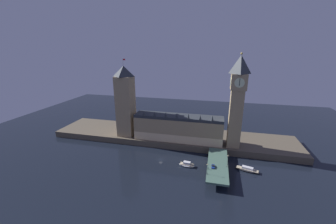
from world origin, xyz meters
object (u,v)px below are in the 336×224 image
object	(u,v)px
boat_downstream	(247,170)
clock_tower	(237,100)
pedestrian_far_rail	(210,151)
boat_upstream	(187,165)
street_lamp_near	(207,168)
pedestrian_near_rail	(208,168)
pedestrian_mid_walk	(227,166)
street_lamp_mid	(228,159)
victoria_tower	(125,102)
car_northbound_trail	(213,166)

from	to	relation	value
boat_downstream	clock_tower	bearing A→B (deg)	108.12
pedestrian_far_rail	boat_upstream	world-z (taller)	pedestrian_far_rail
street_lamp_near	pedestrian_far_rail	bearing A→B (deg)	89.25
clock_tower	pedestrian_near_rail	world-z (taller)	clock_tower
pedestrian_mid_walk	clock_tower	bearing A→B (deg)	81.05
street_lamp_mid	boat_upstream	size ratio (longest dim) A/B	0.60
clock_tower	boat_upstream	size ratio (longest dim) A/B	6.28
pedestrian_near_rail	street_lamp_near	bearing A→B (deg)	-94.03
victoria_tower	boat_upstream	distance (m)	77.57
street_lamp_near	street_lamp_mid	bearing A→B (deg)	48.87
victoria_tower	boat_downstream	distance (m)	112.28
car_northbound_trail	pedestrian_near_rail	size ratio (longest dim) A/B	2.61
street_lamp_near	boat_upstream	xyz separation A→B (m)	(-14.98, 15.40, -9.03)
car_northbound_trail	boat_upstream	size ratio (longest dim) A/B	0.40
pedestrian_near_rail	victoria_tower	bearing A→B (deg)	150.83
car_northbound_trail	pedestrian_far_rail	xyz separation A→B (m)	(-3.01, 21.33, 0.24)
car_northbound_trail	street_lamp_mid	world-z (taller)	street_lamp_mid
car_northbound_trail	pedestrian_mid_walk	distance (m)	9.33
street_lamp_near	street_lamp_mid	world-z (taller)	street_lamp_near
victoria_tower	boat_downstream	size ratio (longest dim) A/B	4.05
victoria_tower	car_northbound_trail	size ratio (longest dim) A/B	14.47
clock_tower	pedestrian_far_rail	size ratio (longest dim) A/B	43.77
clock_tower	pedestrian_mid_walk	xyz separation A→B (m)	(-5.47, -34.75, -37.62)
boat_downstream	victoria_tower	bearing A→B (deg)	164.17
pedestrian_far_rail	car_northbound_trail	bearing A→B (deg)	-81.96
pedestrian_far_rail	boat_upstream	distance (m)	22.11
pedestrian_mid_walk	boat_upstream	xyz separation A→B (m)	(-27.43, 4.08, -5.37)
victoria_tower	car_northbound_trail	world-z (taller)	victoria_tower
boat_upstream	boat_downstream	size ratio (longest dim) A/B	0.69
pedestrian_mid_walk	street_lamp_mid	distance (m)	4.89
street_lamp_near	boat_downstream	xyz separation A→B (m)	(26.75, 19.11, -9.18)
pedestrian_near_rail	street_lamp_mid	bearing A→B (deg)	35.98
pedestrian_far_rail	boat_downstream	bearing A→B (deg)	-23.11
car_northbound_trail	boat_downstream	distance (m)	25.96
car_northbound_trail	pedestrian_near_rail	world-z (taller)	pedestrian_near_rail
street_lamp_mid	street_lamp_near	bearing A→B (deg)	-131.13
pedestrian_mid_walk	boat_downstream	distance (m)	17.19
street_lamp_mid	clock_tower	bearing A→B (deg)	80.81
victoria_tower	boat_upstream	bearing A→B (deg)	-28.34
victoria_tower	boat_upstream	size ratio (longest dim) A/B	5.84
street_lamp_mid	boat_upstream	distance (m)	29.22
car_northbound_trail	street_lamp_near	bearing A→B (deg)	-110.73
pedestrian_far_rail	boat_downstream	world-z (taller)	pedestrian_far_rail
pedestrian_near_rail	pedestrian_mid_walk	world-z (taller)	pedestrian_near_rail
car_northbound_trail	boat_downstream	bearing A→B (deg)	23.39
boat_upstream	clock_tower	bearing A→B (deg)	42.99
clock_tower	street_lamp_near	distance (m)	59.98
clock_tower	car_northbound_trail	world-z (taller)	clock_tower
clock_tower	boat_upstream	distance (m)	62.22
pedestrian_mid_walk	street_lamp_mid	bearing A→B (deg)	83.29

